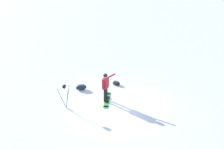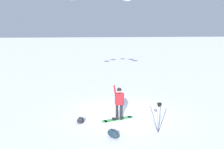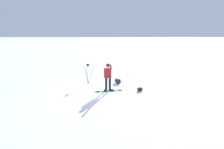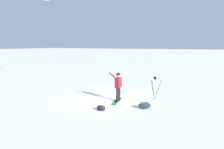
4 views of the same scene
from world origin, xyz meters
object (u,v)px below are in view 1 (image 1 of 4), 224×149
(camera_tripod, at_px, (65,92))
(snowboarder, at_px, (106,84))
(snowboard, at_px, (107,100))
(gear_bag_large, at_px, (81,87))
(gear_bag_small, at_px, (116,83))

(camera_tripod, bearing_deg, snowboarder, 38.97)
(snowboard, bearing_deg, gear_bag_large, 162.79)
(snowboarder, distance_m, camera_tripod, 2.23)
(snowboard, xyz_separation_m, camera_tripod, (-1.80, -1.46, 0.96))
(snowboard, relative_size, gear_bag_small, 2.97)
(snowboard, height_order, camera_tripod, camera_tripod)
(snowboard, height_order, gear_bag_large, gear_bag_large)
(snowboarder, distance_m, gear_bag_large, 2.13)
(camera_tripod, bearing_deg, snowboard, 38.99)
(snowboard, distance_m, camera_tripod, 2.51)
(gear_bag_large, distance_m, gear_bag_small, 2.23)
(camera_tripod, bearing_deg, gear_bag_small, 62.95)
(camera_tripod, xyz_separation_m, gear_bag_small, (1.71, 3.35, -0.86))
(camera_tripod, bearing_deg, gear_bag_large, 92.99)
(snowboarder, bearing_deg, gear_bag_large, 160.83)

